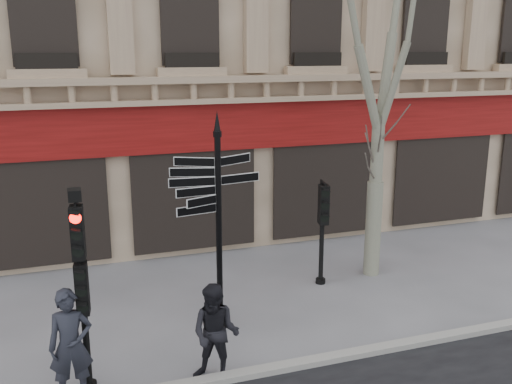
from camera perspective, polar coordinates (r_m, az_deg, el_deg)
ground at (r=11.87m, az=-0.54°, el=-14.16°), size 80.00×80.00×0.00m
kerb at (r=10.69m, az=1.92°, el=-17.24°), size 80.00×0.25×0.12m
fingerpost at (r=11.18m, az=-3.80°, el=0.61°), size 1.92×1.92×4.49m
traffic_signal_main at (r=9.67m, az=-17.16°, el=-7.18°), size 0.42×0.32×3.51m
traffic_signal_secondary at (r=13.75m, az=6.66°, el=-2.34°), size 0.47×0.38×2.50m
plane_tree at (r=14.06m, az=12.77°, el=17.74°), size 3.53×3.53×9.39m
pedestrian_a at (r=10.00m, az=-18.04°, el=-14.40°), size 0.71×0.47×1.93m
pedestrian_b at (r=10.09m, az=-4.05°, el=-13.94°), size 1.08×1.02×1.77m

